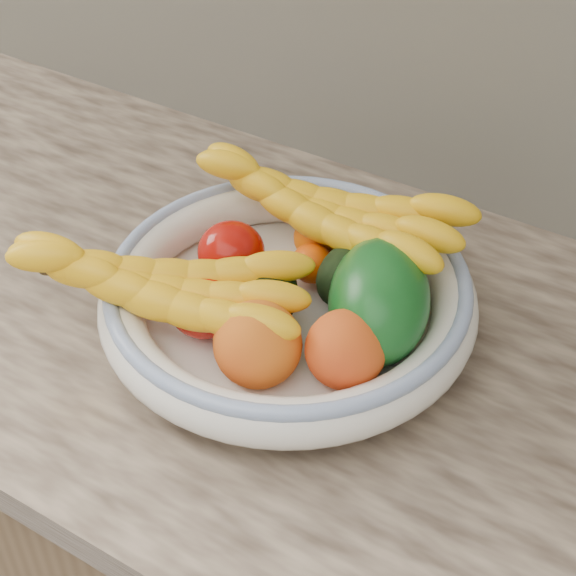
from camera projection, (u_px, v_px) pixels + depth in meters
The scene contains 14 objects.
kitchen_counter at pixel (297, 545), 1.24m from camera, with size 2.44×0.66×1.40m.
fruit_bowl at pixel (288, 296), 0.91m from camera, with size 0.39×0.39×0.08m.
clementine_back_left at pixel (319, 238), 0.98m from camera, with size 0.06×0.06×0.05m, color orange.
clementine_back_right at pixel (378, 247), 0.96m from camera, with size 0.05×0.05×0.04m, color #FF5005.
clementine_back_mid at pixel (312, 263), 0.94m from camera, with size 0.05×0.05×0.04m, color #ED5105.
tomato_left at pixel (231, 252), 0.94m from camera, with size 0.07×0.07×0.07m, color #AE0D06.
tomato_near_left at pixel (204, 305), 0.88m from camera, with size 0.07×0.07×0.07m, color #C30E03.
avocado_center at pixel (266, 289), 0.89m from camera, with size 0.06×0.09×0.06m, color black.
avocado_right at pixel (352, 274), 0.91m from camera, with size 0.06×0.09×0.06m, color black.
green_mango at pixel (379, 301), 0.86m from camera, with size 0.10×0.15×0.11m, color #0E4A16.
peach_front at pixel (258, 344), 0.83m from camera, with size 0.09×0.09×0.09m, color orange.
peach_right at pixel (346, 350), 0.82m from camera, with size 0.08×0.08×0.08m, color orange.
banana_bunch_back at pixel (324, 217), 0.95m from camera, with size 0.33×0.12×0.09m, color yellow, non-canonical shape.
banana_bunch_front at pixel (160, 292), 0.86m from camera, with size 0.31×0.12×0.09m, color yellow, non-canonical shape.
Camera 1 is at (0.36, 1.08, 1.55)m, focal length 55.00 mm.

